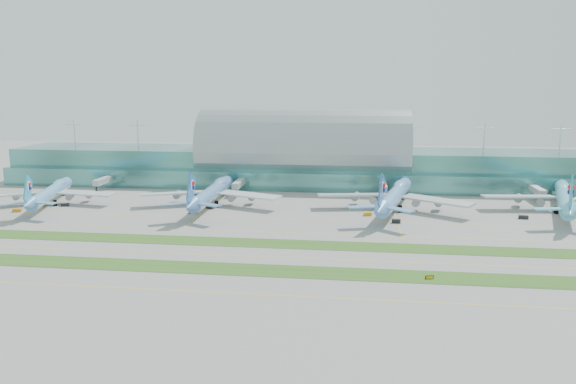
# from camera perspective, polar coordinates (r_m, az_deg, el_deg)

# --- Properties ---
(ground) EXTENTS (700.00, 700.00, 0.00)m
(ground) POSITION_cam_1_polar(r_m,az_deg,el_deg) (201.92, -1.97, -5.41)
(ground) COLOR gray
(ground) RESTS_ON ground
(terminal) EXTENTS (340.00, 69.10, 36.00)m
(terminal) POSITION_cam_1_polar(r_m,az_deg,el_deg) (324.44, 1.64, 3.32)
(terminal) COLOR #3D7A75
(terminal) RESTS_ON ground
(grass_strip_near) EXTENTS (420.00, 12.00, 0.08)m
(grass_strip_near) POSITION_cam_1_polar(r_m,az_deg,el_deg) (175.59, -3.44, -7.92)
(grass_strip_near) COLOR #2D591E
(grass_strip_near) RESTS_ON ground
(grass_strip_far) EXTENTS (420.00, 12.00, 0.08)m
(grass_strip_far) POSITION_cam_1_polar(r_m,az_deg,el_deg) (203.81, -1.88, -5.24)
(grass_strip_far) COLOR #2D591E
(grass_strip_far) RESTS_ON ground
(taxiline_a) EXTENTS (420.00, 0.35, 0.01)m
(taxiline_a) POSITION_cam_1_polar(r_m,az_deg,el_deg) (157.17, -4.80, -10.23)
(taxiline_a) COLOR yellow
(taxiline_a) RESTS_ON ground
(taxiline_b) EXTENTS (420.00, 0.35, 0.01)m
(taxiline_b) POSITION_cam_1_polar(r_m,az_deg,el_deg) (188.70, -2.65, -6.58)
(taxiline_b) COLOR yellow
(taxiline_b) RESTS_ON ground
(taxiline_c) EXTENTS (420.00, 0.35, 0.01)m
(taxiline_c) POSITION_cam_1_polar(r_m,az_deg,el_deg) (219.06, -1.22, -4.11)
(taxiline_c) COLOR yellow
(taxiline_c) RESTS_ON ground
(taxiline_d) EXTENTS (420.00, 0.35, 0.01)m
(taxiline_d) POSITION_cam_1_polar(r_m,az_deg,el_deg) (240.17, -0.45, -2.77)
(taxiline_d) COLOR yellow
(taxiline_d) RESTS_ON ground
(airliner_a) EXTENTS (60.84, 70.25, 19.60)m
(airliner_a) POSITION_cam_1_polar(r_m,az_deg,el_deg) (292.22, -22.97, 0.02)
(airliner_a) COLOR #63A1DA
(airliner_a) RESTS_ON ground
(airliner_b) EXTENTS (68.57, 77.69, 21.41)m
(airliner_b) POSITION_cam_1_polar(r_m,az_deg,el_deg) (269.03, -7.70, 0.04)
(airliner_b) COLOR #5C8FCA
(airliner_b) RESTS_ON ground
(airliner_c) EXTENTS (69.78, 80.32, 22.29)m
(airliner_c) POSITION_cam_1_polar(r_m,az_deg,el_deg) (261.89, 10.80, -0.29)
(airliner_c) COLOR #6EAAF4
(airliner_c) RESTS_ON ground
(airliner_d) EXTENTS (68.55, 79.38, 22.30)m
(airliner_d) POSITION_cam_1_polar(r_m,az_deg,el_deg) (281.43, 26.30, -0.46)
(airliner_d) COLOR #64C6DD
(airliner_d) RESTS_ON ground
(gse_a) EXTENTS (4.00, 2.63, 1.39)m
(gse_a) POSITION_cam_1_polar(r_m,az_deg,el_deg) (282.10, -25.81, -1.68)
(gse_a) COLOR orange
(gse_a) RESTS_ON ground
(gse_b) EXTENTS (3.61, 2.53, 1.35)m
(gse_b) POSITION_cam_1_polar(r_m,az_deg,el_deg) (285.94, -21.72, -1.21)
(gse_b) COLOR black
(gse_b) RESTS_ON ground
(gse_c) EXTENTS (4.10, 2.43, 1.54)m
(gse_c) POSITION_cam_1_polar(r_m,az_deg,el_deg) (254.40, -9.61, -1.98)
(gse_c) COLOR black
(gse_c) RESTS_ON ground
(gse_d) EXTENTS (3.75, 2.80, 1.48)m
(gse_d) POSITION_cam_1_polar(r_m,az_deg,el_deg) (262.57, -7.91, -1.54)
(gse_d) COLOR black
(gse_d) RESTS_ON ground
(gse_e) EXTENTS (3.65, 2.30, 1.51)m
(gse_e) POSITION_cam_1_polar(r_m,az_deg,el_deg) (248.96, 8.09, -2.22)
(gse_e) COLOR #E6AA0D
(gse_e) RESTS_ON ground
(gse_f) EXTENTS (3.56, 1.85, 1.63)m
(gse_f) POSITION_cam_1_polar(r_m,az_deg,el_deg) (237.77, 10.93, -2.91)
(gse_f) COLOR black
(gse_f) RESTS_ON ground
(gse_g) EXTENTS (4.14, 2.44, 1.55)m
(gse_g) POSITION_cam_1_polar(r_m,az_deg,el_deg) (261.01, 22.80, -2.36)
(gse_g) COLOR black
(gse_g) RESTS_ON ground
(taxiway_sign_east) EXTENTS (2.53, 0.83, 1.07)m
(taxiway_sign_east) POSITION_cam_1_polar(r_m,az_deg,el_deg) (172.60, 14.18, -8.40)
(taxiway_sign_east) COLOR black
(taxiway_sign_east) RESTS_ON ground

